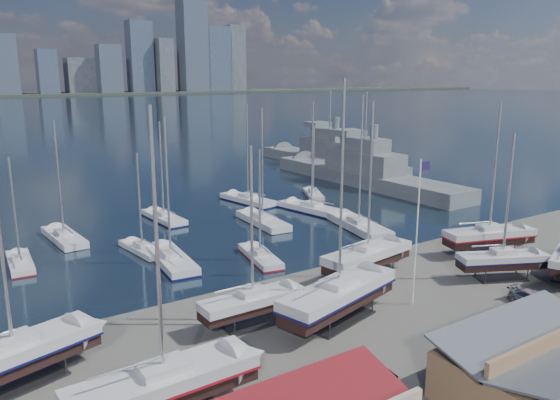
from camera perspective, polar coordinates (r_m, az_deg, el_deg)
ground at (r=47.91m, az=8.86°, el=-10.96°), size 1400.00×1400.00×0.00m
shed_grey at (r=38.05m, az=26.00°, el=-15.18°), size 12.60×8.40×4.17m
sailboat_cradle_0 at (r=39.19m, az=-26.05°, el=-14.37°), size 11.17×5.92×17.28m
sailboat_cradle_1 at (r=33.26m, az=-12.02°, el=-18.28°), size 11.18×3.42×17.79m
sailboat_cradle_2 at (r=43.40m, az=-2.89°, el=-10.55°), size 8.64×2.47×14.22m
sailboat_cradle_3 at (r=44.30m, az=6.18°, el=-9.77°), size 12.40×6.27×19.06m
sailboat_cradle_4 at (r=53.98m, az=9.13°, el=-5.78°), size 10.78×4.47×16.98m
sailboat_cradle_5 at (r=56.85m, az=22.23°, el=-5.80°), size 8.85×5.91×14.14m
sailboat_cradle_6 at (r=64.21m, az=21.01°, el=-3.50°), size 10.61×5.86×16.48m
sailboat_moored_1 at (r=62.67m, az=-25.51°, el=-6.01°), size 2.74×8.09×11.90m
sailboat_moored_2 at (r=69.90m, az=-21.62°, el=-3.77°), size 3.38×10.06×14.96m
sailboat_moored_3 at (r=58.52m, az=-11.33°, el=-6.27°), size 4.07×10.94×15.98m
sailboat_moored_4 at (r=62.88m, az=-14.19°, el=-5.04°), size 3.02×7.93×11.68m
sailboat_moored_5 at (r=75.71m, az=-12.04°, el=-1.91°), size 3.11×9.54×14.08m
sailboat_moored_6 at (r=58.57m, az=-2.08°, el=-6.00°), size 3.97×8.65×12.49m
sailboat_moored_7 at (r=72.24m, az=-1.83°, el=-2.33°), size 3.79×10.80×16.00m
sailboat_moored_8 at (r=84.50m, az=-3.36°, el=-0.12°), size 4.63×10.95×15.87m
sailboat_moored_9 at (r=70.51m, az=8.21°, el=-2.84°), size 5.74×12.21×17.78m
sailboat_moored_10 at (r=78.77m, az=3.33°, el=-1.07°), size 4.95×11.42×16.52m
sailboat_moored_11 at (r=89.00m, az=3.49°, el=0.55°), size 5.63×8.23×12.07m
naval_ship_east at (r=100.16m, az=8.74°, el=2.59°), size 7.16×44.67×18.02m
naval_ship_west at (r=119.20m, az=5.13°, el=4.31°), size 7.65×41.63×17.73m
car_b at (r=35.97m, az=8.32°, el=-18.06°), size 5.09×2.40×1.61m
car_c at (r=42.40m, az=22.59°, el=-14.08°), size 3.58×5.53×1.42m
car_d at (r=51.74m, az=25.05°, el=-9.44°), size 2.19×4.62×1.30m
flagpole at (r=46.88m, az=14.24°, el=-2.26°), size 1.11×0.12×12.63m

